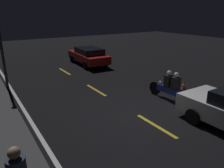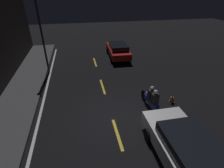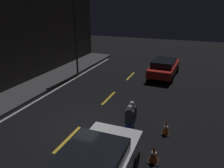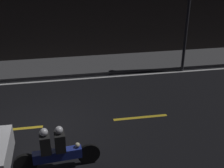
{
  "view_description": "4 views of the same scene",
  "coord_description": "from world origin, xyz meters",
  "views": [
    {
      "loc": [
        -6.04,
        5.15,
        3.94
      ],
      "look_at": [
        2.02,
        -0.05,
        0.75
      ],
      "focal_mm": 35.0,
      "sensor_mm": 36.0,
      "label": 1
    },
    {
      "loc": [
        -6.77,
        1.43,
        5.98
      ],
      "look_at": [
        1.83,
        -0.32,
        1.08
      ],
      "focal_mm": 28.0,
      "sensor_mm": 36.0,
      "label": 2
    },
    {
      "loc": [
        -7.48,
        -4.48,
        5.23
      ],
      "look_at": [
        2.59,
        -0.57,
        1.27
      ],
      "focal_mm": 35.0,
      "sensor_mm": 36.0,
      "label": 3
    },
    {
      "loc": [
        0.82,
        -9.4,
        6.05
      ],
      "look_at": [
        2.52,
        0.42,
        1.24
      ],
      "focal_mm": 50.0,
      "sensor_mm": 36.0,
      "label": 4
    }
  ],
  "objects": [
    {
      "name": "lane_dash_d",
      "position": [
        3.5,
        0.0,
        0.0
      ],
      "size": [
        2.0,
        0.14,
        0.01
      ],
      "color": "gold",
      "rests_on": "ground"
    },
    {
      "name": "street_lamp",
      "position": [
        6.59,
        3.84,
        3.24
      ],
      "size": [
        0.28,
        0.28,
        5.76
      ],
      "color": "#333338",
      "rests_on": "ground"
    },
    {
      "name": "motorcycle",
      "position": [
        0.44,
        -2.26,
        0.65
      ],
      "size": [
        2.43,
        0.41,
        1.4
      ],
      "rotation": [
        0.0,
        0.0,
        0.08
      ],
      "color": "black",
      "rests_on": "ground"
    },
    {
      "name": "raised_curb",
      "position": [
        0.0,
        5.16,
        0.07
      ],
      "size": [
        28.0,
        2.35,
        0.14
      ],
      "color": "#424244",
      "rests_on": "ground"
    },
    {
      "name": "lane_solid_kerb",
      "position": [
        0.0,
        3.74,
        0.0
      ],
      "size": [
        25.2,
        0.14,
        0.01
      ],
      "color": "silver",
      "rests_on": "ground"
    },
    {
      "name": "ground_plane",
      "position": [
        0.0,
        0.0,
        0.0
      ],
      "size": [
        56.0,
        56.0,
        0.0
      ],
      "primitive_type": "plane",
      "color": "black"
    },
    {
      "name": "lane_dash_c",
      "position": [
        -1.0,
        0.0,
        0.0
      ],
      "size": [
        2.0,
        0.14,
        0.01
      ],
      "color": "gold",
      "rests_on": "ground"
    }
  ]
}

